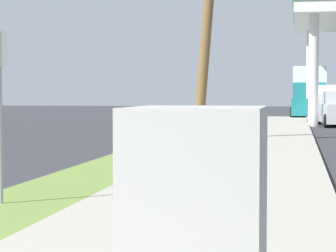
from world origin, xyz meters
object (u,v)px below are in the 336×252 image
object	(u,v)px
fire_hydrant_second	(136,139)
fire_hydrant_third	(195,122)
truck_white_at_forecourt	(327,104)
street_sign_post	(0,80)
truck_teal_on_apron	(310,93)

from	to	relation	value
fire_hydrant_second	fire_hydrant_third	distance (m)	9.58
fire_hydrant_third	truck_white_at_forecourt	size ratio (longest dim) A/B	0.14
street_sign_post	truck_teal_on_apron	distance (m)	35.57
street_sign_post	truck_teal_on_apron	bearing A→B (deg)	82.99
fire_hydrant_third	truck_white_at_forecourt	distance (m)	16.03
street_sign_post	truck_white_at_forecourt	bearing A→B (deg)	80.66
fire_hydrant_second	truck_teal_on_apron	distance (m)	28.34
truck_teal_on_apron	truck_white_at_forecourt	bearing A→B (deg)	-74.29
fire_hydrant_third	truck_white_at_forecourt	bearing A→B (deg)	70.66
street_sign_post	truck_white_at_forecourt	world-z (taller)	street_sign_post
fire_hydrant_third	truck_white_at_forecourt	world-z (taller)	truck_white_at_forecourt
truck_white_at_forecourt	fire_hydrant_second	bearing A→B (deg)	-102.04
fire_hydrant_second	truck_white_at_forecourt	distance (m)	25.27
street_sign_post	truck_white_at_forecourt	xyz separation A→B (m)	(5.27, 32.02, -0.72)
fire_hydrant_third	truck_teal_on_apron	distance (m)	18.95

